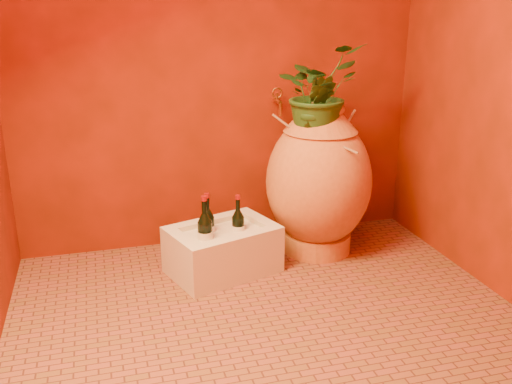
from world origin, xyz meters
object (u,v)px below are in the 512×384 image
object	(u,v)px
stone_basin	(223,250)
wall_tap	(278,100)
wine_bottle_a	(205,234)
wine_bottle_c	(208,228)
amphora	(319,181)
wine_bottle_b	(238,228)

from	to	relation	value
stone_basin	wall_tap	xyz separation A→B (m)	(0.45, 0.40, 0.78)
stone_basin	wine_bottle_a	world-z (taller)	wine_bottle_a
wine_bottle_c	wine_bottle_a	bearing A→B (deg)	-108.70
amphora	wall_tap	world-z (taller)	wall_tap
stone_basin	wall_tap	bearing A→B (deg)	41.99
amphora	wine_bottle_b	world-z (taller)	amphora
stone_basin	wine_bottle_b	world-z (taller)	wine_bottle_b
wall_tap	wine_bottle_c	bearing A→B (deg)	-144.92
wine_bottle_a	wall_tap	distance (m)	0.97
stone_basin	wine_bottle_a	xyz separation A→B (m)	(-0.11, -0.07, 0.14)
stone_basin	wine_bottle_c	xyz separation A→B (m)	(-0.08, 0.04, 0.13)
stone_basin	wine_bottle_b	bearing A→B (deg)	6.27
stone_basin	wine_bottle_a	size ratio (longest dim) A/B	1.98
wine_bottle_c	amphora	bearing A→B (deg)	8.22
wine_bottle_a	wall_tap	world-z (taller)	wall_tap
wine_bottle_b	wine_bottle_c	size ratio (longest dim) A/B	0.94
amphora	stone_basin	world-z (taller)	amphora
wall_tap	wine_bottle_a	bearing A→B (deg)	-139.85
wine_bottle_a	wine_bottle_b	world-z (taller)	wine_bottle_a
wine_bottle_a	wall_tap	bearing A→B (deg)	40.15
stone_basin	wall_tap	world-z (taller)	wall_tap
amphora	wine_bottle_c	xyz separation A→B (m)	(-0.71, -0.10, -0.19)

